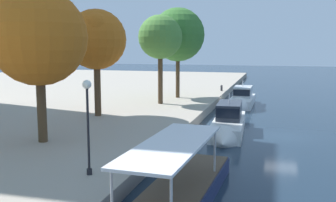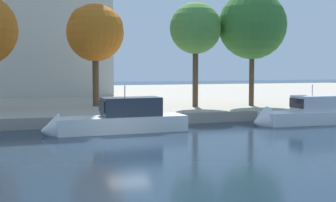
{
  "view_description": "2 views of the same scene",
  "coord_description": "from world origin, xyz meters",
  "px_view_note": "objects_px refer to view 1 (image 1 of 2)",
  "views": [
    {
      "loc": [
        -31.6,
        0.55,
        7.14
      ],
      "look_at": [
        1.91,
        9.81,
        2.21
      ],
      "focal_mm": 42.32,
      "sensor_mm": 36.0,
      "label": 1
    },
    {
      "loc": [
        -5.96,
        -27.2,
        4.53
      ],
      "look_at": [
        4.17,
        5.43,
        1.98
      ],
      "focal_mm": 49.79,
      "sensor_mm": 36.0,
      "label": 2
    }
  ],
  "objects_px": {
    "tree_5": "(161,38)",
    "lamp_post": "(88,115)",
    "tree_2": "(36,33)",
    "motor_yacht_1": "(228,126)",
    "mooring_bollard_0": "(222,88)",
    "tree_4": "(176,33)",
    "tree_0": "(97,38)",
    "motor_yacht_2": "(242,102)"
  },
  "relations": [
    {
      "from": "lamp_post",
      "to": "tree_0",
      "type": "xyz_separation_m",
      "value": [
        15.12,
        6.59,
        3.91
      ]
    },
    {
      "from": "motor_yacht_1",
      "to": "tree_4",
      "type": "distance_m",
      "value": 18.51
    },
    {
      "from": "motor_yacht_2",
      "to": "tree_0",
      "type": "distance_m",
      "value": 19.83
    },
    {
      "from": "mooring_bollard_0",
      "to": "lamp_post",
      "type": "xyz_separation_m",
      "value": [
        -37.39,
        1.35,
        2.55
      ]
    },
    {
      "from": "tree_0",
      "to": "tree_2",
      "type": "bearing_deg",
      "value": -177.56
    },
    {
      "from": "tree_0",
      "to": "tree_5",
      "type": "xyz_separation_m",
      "value": [
        8.54,
        -3.29,
        0.14
      ]
    },
    {
      "from": "motor_yacht_2",
      "to": "motor_yacht_1",
      "type": "bearing_deg",
      "value": 1.39
    },
    {
      "from": "lamp_post",
      "to": "tree_5",
      "type": "distance_m",
      "value": 24.23
    },
    {
      "from": "tree_0",
      "to": "tree_5",
      "type": "distance_m",
      "value": 9.15
    },
    {
      "from": "mooring_bollard_0",
      "to": "tree_0",
      "type": "relative_size",
      "value": 0.09
    },
    {
      "from": "lamp_post",
      "to": "tree_5",
      "type": "height_order",
      "value": "tree_5"
    },
    {
      "from": "tree_0",
      "to": "tree_2",
      "type": "relative_size",
      "value": 0.94
    },
    {
      "from": "motor_yacht_1",
      "to": "tree_0",
      "type": "bearing_deg",
      "value": -95.14
    },
    {
      "from": "tree_0",
      "to": "tree_2",
      "type": "xyz_separation_m",
      "value": [
        -9.76,
        -0.42,
        0.16
      ]
    },
    {
      "from": "motor_yacht_2",
      "to": "tree_5",
      "type": "relative_size",
      "value": 0.94
    },
    {
      "from": "tree_5",
      "to": "lamp_post",
      "type": "bearing_deg",
      "value": -172.05
    },
    {
      "from": "motor_yacht_2",
      "to": "tree_2",
      "type": "distance_m",
      "value": 27.68
    },
    {
      "from": "lamp_post",
      "to": "tree_2",
      "type": "distance_m",
      "value": 9.13
    },
    {
      "from": "tree_5",
      "to": "tree_4",
      "type": "bearing_deg",
      "value": -2.39
    },
    {
      "from": "mooring_bollard_0",
      "to": "tree_0",
      "type": "height_order",
      "value": "tree_0"
    },
    {
      "from": "motor_yacht_1",
      "to": "tree_4",
      "type": "height_order",
      "value": "tree_4"
    },
    {
      "from": "tree_2",
      "to": "tree_5",
      "type": "distance_m",
      "value": 18.52
    },
    {
      "from": "mooring_bollard_0",
      "to": "tree_0",
      "type": "xyz_separation_m",
      "value": [
        -22.27,
        7.94,
        6.46
      ]
    },
    {
      "from": "motor_yacht_1",
      "to": "tree_0",
      "type": "relative_size",
      "value": 1.07
    },
    {
      "from": "motor_yacht_2",
      "to": "lamp_post",
      "type": "height_order",
      "value": "lamp_post"
    },
    {
      "from": "motor_yacht_1",
      "to": "tree_4",
      "type": "bearing_deg",
      "value": -153.71
    },
    {
      "from": "motor_yacht_2",
      "to": "mooring_bollard_0",
      "type": "relative_size",
      "value": 10.92
    },
    {
      "from": "motor_yacht_1",
      "to": "motor_yacht_2",
      "type": "height_order",
      "value": "motor_yacht_1"
    },
    {
      "from": "mooring_bollard_0",
      "to": "tree_5",
      "type": "bearing_deg",
      "value": 161.28
    },
    {
      "from": "tree_4",
      "to": "tree_2",
      "type": "bearing_deg",
      "value": 172.6
    },
    {
      "from": "motor_yacht_2",
      "to": "mooring_bollard_0",
      "type": "height_order",
      "value": "motor_yacht_2"
    },
    {
      "from": "mooring_bollard_0",
      "to": "lamp_post",
      "type": "bearing_deg",
      "value": 177.94
    },
    {
      "from": "tree_4",
      "to": "motor_yacht_1",
      "type": "bearing_deg",
      "value": -151.08
    },
    {
      "from": "mooring_bollard_0",
      "to": "tree_2",
      "type": "height_order",
      "value": "tree_2"
    },
    {
      "from": "mooring_bollard_0",
      "to": "tree_2",
      "type": "relative_size",
      "value": 0.08
    },
    {
      "from": "motor_yacht_1",
      "to": "mooring_bollard_0",
      "type": "height_order",
      "value": "motor_yacht_1"
    },
    {
      "from": "motor_yacht_1",
      "to": "mooring_bollard_0",
      "type": "bearing_deg",
      "value": -173.49
    },
    {
      "from": "lamp_post",
      "to": "tree_2",
      "type": "relative_size",
      "value": 0.46
    },
    {
      "from": "lamp_post",
      "to": "tree_0",
      "type": "bearing_deg",
      "value": 23.56
    },
    {
      "from": "tree_2",
      "to": "lamp_post",
      "type": "bearing_deg",
      "value": -130.93
    },
    {
      "from": "motor_yacht_2",
      "to": "lamp_post",
      "type": "bearing_deg",
      "value": -8.61
    },
    {
      "from": "mooring_bollard_0",
      "to": "tree_4",
      "type": "distance_m",
      "value": 11.81
    }
  ]
}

